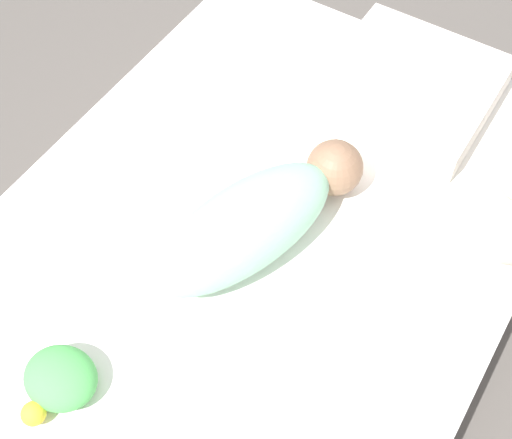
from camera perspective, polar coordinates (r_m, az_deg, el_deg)
The scene contains 5 objects.
ground_plane at distance 1.61m, azimuth 0.77°, elevation -4.05°, with size 12.00×12.00×0.00m, color #514C47.
bed_mattress at distance 1.52m, azimuth 0.82°, elevation -2.14°, with size 1.29×1.00×0.20m.
swaddled_baby at distance 1.35m, azimuth 0.07°, elevation 0.04°, with size 0.50×0.29×0.15m.
pillow at distance 1.66m, azimuth 12.18°, elevation 10.24°, with size 0.35×0.36×0.08m.
turtle_plush at distance 1.29m, azimuth -15.49°, elevation -12.31°, with size 0.15×0.13×0.07m.
Camera 1 is at (0.71, 0.42, 1.38)m, focal length 50.00 mm.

